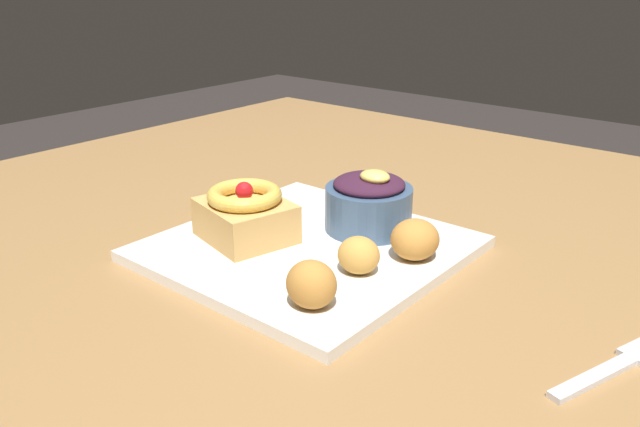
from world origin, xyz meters
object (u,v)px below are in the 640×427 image
at_px(front_plate, 308,249).
at_px(berry_ramekin, 369,203).
at_px(cake_slice, 245,214).
at_px(fritter_back, 415,239).
at_px(fritter_front, 359,255).
at_px(fritter_middle, 311,284).
at_px(fork, 617,366).

bearing_deg(front_plate, berry_ramekin, 70.56).
distance_m(cake_slice, fritter_back, 0.18).
relative_size(fritter_front, fritter_back, 0.82).
bearing_deg(cake_slice, berry_ramekin, 50.83).
relative_size(fritter_middle, fork, 0.37).
distance_m(fritter_middle, fritter_back, 0.14).
distance_m(berry_ramekin, fritter_back, 0.09).
height_order(front_plate, fritter_front, fritter_front).
bearing_deg(fork, front_plate, 107.01).
bearing_deg(fork, fritter_middle, 130.23).
xyz_separation_m(cake_slice, fritter_back, (0.17, 0.07, -0.01)).
distance_m(fritter_front, fork, 0.24).
height_order(cake_slice, fritter_middle, cake_slice).
bearing_deg(fritter_front, fritter_middle, -84.33).
height_order(berry_ramekin, fritter_front, berry_ramekin).
bearing_deg(cake_slice, fork, 3.89).
distance_m(cake_slice, berry_ramekin, 0.14).
xyz_separation_m(berry_ramekin, fritter_middle, (0.06, -0.17, -0.01)).
height_order(fritter_back, fork, fritter_back).
bearing_deg(fritter_front, cake_slice, -175.11).
height_order(front_plate, fork, front_plate).
bearing_deg(fritter_middle, front_plate, 132.08).
relative_size(cake_slice, berry_ramekin, 1.15).
relative_size(berry_ramekin, fritter_back, 1.91).
height_order(cake_slice, fritter_front, cake_slice).
bearing_deg(fritter_back, front_plate, -158.75).
xyz_separation_m(front_plate, cake_slice, (-0.06, -0.03, 0.03)).
height_order(front_plate, cake_slice, cake_slice).
xyz_separation_m(berry_ramekin, fork, (0.29, -0.08, -0.04)).
relative_size(cake_slice, fritter_back, 2.19).
height_order(front_plate, fritter_middle, fritter_middle).
relative_size(fritter_front, fritter_middle, 0.90).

